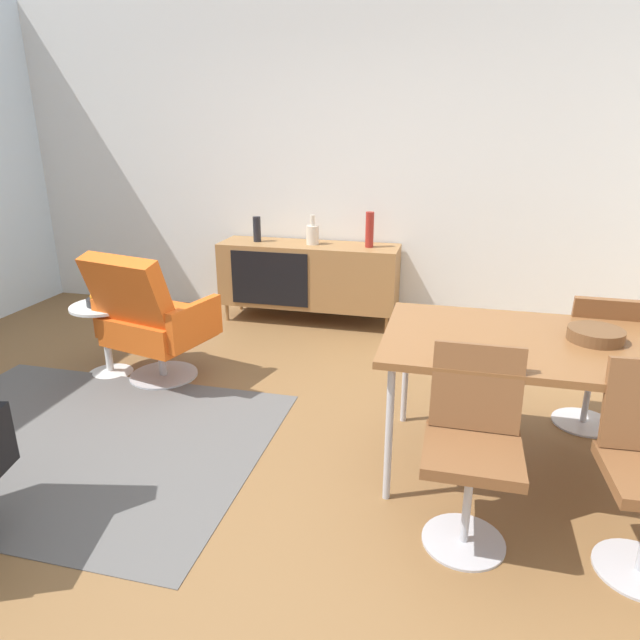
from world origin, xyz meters
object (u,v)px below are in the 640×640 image
(vase_ceramic_small, at_px, (370,230))
(side_table_round, at_px, (105,331))
(wooden_bowl_on_table, at_px, (596,335))
(dining_chair_front_left, at_px, (473,442))
(vase_cobalt, at_px, (313,234))
(sideboard, at_px, (308,275))
(lounge_chair_red, at_px, (151,318))
(dining_chair_back_right, at_px, (597,356))
(dining_table, at_px, (551,350))
(vase_sculptural_dark, at_px, (257,229))
(fruit_bowl, at_px, (101,299))

(vase_ceramic_small, distance_m, side_table_round, 2.28)
(wooden_bowl_on_table, height_order, dining_chair_front_left, dining_chair_front_left)
(vase_cobalt, xyz_separation_m, dining_chair_front_left, (1.38, -2.60, -0.34))
(sideboard, relative_size, vase_cobalt, 6.22)
(sideboard, relative_size, lounge_chair_red, 1.69)
(dining_chair_back_right, bearing_deg, vase_ceramic_small, 136.67)
(vase_ceramic_small, xyz_separation_m, wooden_bowl_on_table, (1.42, -1.98, -0.10))
(lounge_chair_red, height_order, side_table_round, lounge_chair_red)
(sideboard, height_order, dining_chair_front_left, dining_chair_front_left)
(vase_ceramic_small, bearing_deg, dining_chair_back_right, -43.33)
(vase_cobalt, bearing_deg, side_table_round, -128.41)
(side_table_round, bearing_deg, dining_chair_back_right, -0.38)
(dining_chair_back_right, bearing_deg, dining_table, -121.97)
(vase_cobalt, distance_m, lounge_chair_red, 1.71)
(vase_sculptural_dark, height_order, lounge_chair_red, lounge_chair_red)
(vase_cobalt, height_order, side_table_round, vase_cobalt)
(side_table_round, bearing_deg, fruit_bowl, 135.22)
(vase_sculptural_dark, bearing_deg, side_table_round, -113.68)
(lounge_chair_red, relative_size, side_table_round, 1.82)
(lounge_chair_red, distance_m, fruit_bowl, 0.41)
(dining_table, height_order, dining_chair_back_right, dining_chair_back_right)
(side_table_round, bearing_deg, dining_table, -11.38)
(sideboard, bearing_deg, lounge_chair_red, -115.80)
(dining_table, bearing_deg, vase_ceramic_small, 120.91)
(dining_table, distance_m, fruit_bowl, 2.95)
(dining_table, distance_m, dining_chair_back_right, 0.70)
(vase_sculptural_dark, xyz_separation_m, side_table_round, (-0.64, -1.46, -0.51))
(vase_cobalt, bearing_deg, wooden_bowl_on_table, -45.68)
(sideboard, bearing_deg, vase_ceramic_small, 0.20)
(fruit_bowl, bearing_deg, wooden_bowl_on_table, -9.50)
(vase_ceramic_small, relative_size, wooden_bowl_on_table, 1.16)
(sideboard, distance_m, vase_cobalt, 0.37)
(sideboard, relative_size, vase_ceramic_small, 5.28)
(dining_table, relative_size, dining_chair_front_left, 1.87)
(vase_ceramic_small, distance_m, dining_table, 2.38)
(dining_table, bearing_deg, side_table_round, 168.62)
(dining_chair_back_right, bearing_deg, wooden_bowl_on_table, -106.47)
(fruit_bowl, bearing_deg, dining_table, -11.39)
(sideboard, xyz_separation_m, dining_chair_front_left, (1.42, -2.60, 0.03))
(dining_chair_front_left, bearing_deg, side_table_round, 155.80)
(lounge_chair_red, bearing_deg, sideboard, 64.20)
(vase_cobalt, height_order, dining_chair_front_left, vase_cobalt)
(dining_chair_front_left, relative_size, fruit_bowl, 4.28)
(wooden_bowl_on_table, relative_size, side_table_round, 0.50)
(wooden_bowl_on_table, height_order, side_table_round, wooden_bowl_on_table)
(side_table_round, distance_m, fruit_bowl, 0.24)
(wooden_bowl_on_table, distance_m, side_table_round, 3.16)
(vase_cobalt, relative_size, dining_chair_front_left, 0.30)
(vase_cobalt, distance_m, side_table_round, 1.93)
(vase_ceramic_small, distance_m, lounge_chair_red, 2.00)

